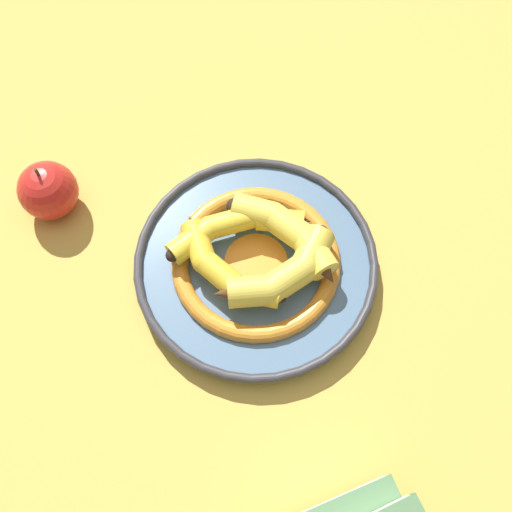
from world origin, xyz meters
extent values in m
plane|color=gold|center=(0.00, 0.00, 0.00)|extent=(2.80, 2.80, 0.00)
cylinder|color=slate|center=(0.01, -0.01, 0.01)|extent=(0.30, 0.30, 0.02)
torus|color=orange|center=(0.01, -0.01, 0.03)|extent=(0.22, 0.22, 0.02)
cylinder|color=orange|center=(0.01, -0.01, 0.02)|extent=(0.08, 0.08, 0.00)
torus|color=#333338|center=(0.01, -0.01, 0.02)|extent=(0.31, 0.31, 0.01)
cylinder|color=gold|center=(-0.04, -0.05, 0.06)|extent=(0.06, 0.06, 0.04)
cylinder|color=gold|center=(0.01, -0.06, 0.06)|extent=(0.06, 0.04, 0.04)
cylinder|color=gold|center=(0.06, -0.06, 0.06)|extent=(0.06, 0.05, 0.04)
sphere|color=gold|center=(-0.02, -0.06, 0.06)|extent=(0.04, 0.04, 0.04)
sphere|color=gold|center=(0.04, -0.07, 0.06)|extent=(0.04, 0.04, 0.04)
cone|color=#472D19|center=(-0.06, -0.03, 0.06)|extent=(0.04, 0.04, 0.03)
sphere|color=black|center=(0.08, -0.05, 0.06)|extent=(0.02, 0.02, 0.02)
cylinder|color=yellow|center=(0.06, -0.06, 0.05)|extent=(0.05, 0.06, 0.04)
cylinder|color=yellow|center=(0.06, -0.02, 0.05)|extent=(0.04, 0.06, 0.04)
cylinder|color=yellow|center=(0.04, 0.03, 0.05)|extent=(0.06, 0.06, 0.04)
sphere|color=yellow|center=(0.06, -0.04, 0.05)|extent=(0.04, 0.04, 0.04)
sphere|color=yellow|center=(0.06, 0.01, 0.05)|extent=(0.04, 0.04, 0.04)
cone|color=#472D19|center=(0.05, -0.09, 0.05)|extent=(0.03, 0.04, 0.03)
sphere|color=black|center=(0.03, 0.05, 0.05)|extent=(0.02, 0.02, 0.02)
cylinder|color=yellow|center=(0.06, 0.00, 0.05)|extent=(0.06, 0.06, 0.03)
cylinder|color=yellow|center=(0.01, 0.04, 0.05)|extent=(0.07, 0.05, 0.03)
cylinder|color=yellow|center=(-0.04, 0.05, 0.05)|extent=(0.06, 0.03, 0.03)
sphere|color=yellow|center=(0.04, 0.03, 0.05)|extent=(0.03, 0.03, 0.03)
sphere|color=yellow|center=(-0.01, 0.05, 0.05)|extent=(0.03, 0.03, 0.03)
cone|color=#472D19|center=(0.08, -0.02, 0.05)|extent=(0.04, 0.04, 0.02)
sphere|color=black|center=(-0.07, 0.06, 0.05)|extent=(0.02, 0.02, 0.02)
cylinder|color=gold|center=(-0.04, 0.05, 0.05)|extent=(0.05, 0.06, 0.03)
cylinder|color=gold|center=(-0.05, 0.00, 0.05)|extent=(0.04, 0.06, 0.03)
cylinder|color=gold|center=(-0.03, -0.05, 0.05)|extent=(0.06, 0.06, 0.03)
sphere|color=gold|center=(-0.05, 0.02, 0.05)|extent=(0.03, 0.03, 0.03)
sphere|color=gold|center=(-0.04, -0.03, 0.05)|extent=(0.03, 0.03, 0.03)
cone|color=#472D19|center=(-0.03, 0.07, 0.05)|extent=(0.03, 0.03, 0.02)
sphere|color=black|center=(-0.01, -0.07, 0.05)|extent=(0.02, 0.02, 0.02)
sphere|color=red|center=(-0.13, 0.24, 0.04)|extent=(0.08, 0.08, 0.08)
cylinder|color=#4C3319|center=(-0.13, 0.24, 0.08)|extent=(0.00, 0.00, 0.01)
camera|label=1|loc=(-0.21, -0.24, 0.72)|focal=42.00mm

